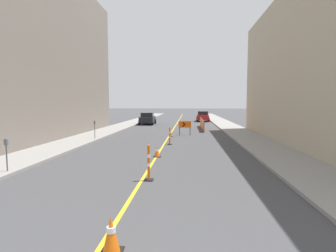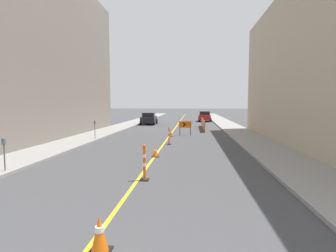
{
  "view_description": "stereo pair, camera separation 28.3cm",
  "coord_description": "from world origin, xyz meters",
  "px_view_note": "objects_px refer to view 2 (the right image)",
  "views": [
    {
      "loc": [
        1.69,
        -0.51,
        2.77
      ],
      "look_at": [
        0.04,
        20.06,
        1.0
      ],
      "focal_mm": 28.0,
      "sensor_mm": 36.0,
      "label": 1
    },
    {
      "loc": [
        1.97,
        -0.49,
        2.77
      ],
      "look_at": [
        0.04,
        20.06,
        1.0
      ],
      "focal_mm": 28.0,
      "sensor_mm": 36.0,
      "label": 2
    }
  ],
  "objects_px": {
    "traffic_cone_second": "(155,152)",
    "traffic_cone_third": "(171,133)",
    "parked_car_curb_near": "(149,118)",
    "delineator_post_front": "(144,165)",
    "parking_meter_near_curb": "(4,147)",
    "delineator_post_rear": "(169,137)",
    "arrow_barricade_primary": "(185,125)",
    "parking_meter_far_curb": "(95,126)",
    "parked_car_curb_mid": "(205,116)",
    "traffic_cone_nearest": "(100,234)"
  },
  "relations": [
    {
      "from": "delineator_post_rear",
      "to": "parking_meter_near_curb",
      "type": "distance_m",
      "value": 9.9
    },
    {
      "from": "traffic_cone_second",
      "to": "arrow_barricade_primary",
      "type": "height_order",
      "value": "arrow_barricade_primary"
    },
    {
      "from": "delineator_post_front",
      "to": "arrow_barricade_primary",
      "type": "height_order",
      "value": "delineator_post_front"
    },
    {
      "from": "delineator_post_rear",
      "to": "parking_meter_far_curb",
      "type": "xyz_separation_m",
      "value": [
        -5.79,
        1.59,
        0.59
      ]
    },
    {
      "from": "arrow_barricade_primary",
      "to": "parked_car_curb_mid",
      "type": "height_order",
      "value": "parked_car_curb_mid"
    },
    {
      "from": "traffic_cone_second",
      "to": "parked_car_curb_near",
      "type": "distance_m",
      "value": 21.57
    },
    {
      "from": "delineator_post_rear",
      "to": "parking_meter_far_curb",
      "type": "distance_m",
      "value": 6.04
    },
    {
      "from": "parking_meter_far_curb",
      "to": "parked_car_curb_mid",
      "type": "bearing_deg",
      "value": 67.24
    },
    {
      "from": "delineator_post_rear",
      "to": "parking_meter_near_curb",
      "type": "xyz_separation_m",
      "value": [
        -5.79,
        -8.01,
        0.54
      ]
    },
    {
      "from": "delineator_post_front",
      "to": "delineator_post_rear",
      "type": "bearing_deg",
      "value": 89.05
    },
    {
      "from": "parked_car_curb_mid",
      "to": "parking_meter_far_curb",
      "type": "height_order",
      "value": "parked_car_curb_mid"
    },
    {
      "from": "traffic_cone_nearest",
      "to": "delineator_post_front",
      "type": "relative_size",
      "value": 0.54
    },
    {
      "from": "parked_car_curb_near",
      "to": "parked_car_curb_mid",
      "type": "height_order",
      "value": "same"
    },
    {
      "from": "parking_meter_near_curb",
      "to": "traffic_cone_second",
      "type": "bearing_deg",
      "value": 35.29
    },
    {
      "from": "traffic_cone_second",
      "to": "parking_meter_far_curb",
      "type": "bearing_deg",
      "value": 133.48
    },
    {
      "from": "traffic_cone_nearest",
      "to": "arrow_barricade_primary",
      "type": "xyz_separation_m",
      "value": [
        1.06,
        18.32,
        0.54
      ]
    },
    {
      "from": "traffic_cone_nearest",
      "to": "arrow_barricade_primary",
      "type": "relative_size",
      "value": 0.58
    },
    {
      "from": "delineator_post_front",
      "to": "parking_meter_near_curb",
      "type": "xyz_separation_m",
      "value": [
        -5.65,
        0.35,
        0.48
      ]
    },
    {
      "from": "traffic_cone_second",
      "to": "parked_car_curb_mid",
      "type": "bearing_deg",
      "value": 82.21
    },
    {
      "from": "traffic_cone_second",
      "to": "traffic_cone_third",
      "type": "distance_m",
      "value": 8.42
    },
    {
      "from": "delineator_post_front",
      "to": "parking_meter_far_curb",
      "type": "distance_m",
      "value": 11.46
    },
    {
      "from": "traffic_cone_second",
      "to": "delineator_post_rear",
      "type": "height_order",
      "value": "delineator_post_rear"
    },
    {
      "from": "traffic_cone_second",
      "to": "parked_car_curb_mid",
      "type": "distance_m",
      "value": 28.08
    },
    {
      "from": "arrow_barricade_primary",
      "to": "parked_car_curb_mid",
      "type": "distance_m",
      "value": 18.51
    },
    {
      "from": "traffic_cone_nearest",
      "to": "parking_meter_far_curb",
      "type": "height_order",
      "value": "parking_meter_far_curb"
    },
    {
      "from": "delineator_post_rear",
      "to": "traffic_cone_nearest",
      "type": "bearing_deg",
      "value": -90.54
    },
    {
      "from": "parked_car_curb_near",
      "to": "parking_meter_far_curb",
      "type": "relative_size",
      "value": 3.15
    },
    {
      "from": "traffic_cone_third",
      "to": "parked_car_curb_near",
      "type": "bearing_deg",
      "value": 107.4
    },
    {
      "from": "traffic_cone_second",
      "to": "parked_car_curb_near",
      "type": "bearing_deg",
      "value": 100.4
    },
    {
      "from": "traffic_cone_nearest",
      "to": "delineator_post_rear",
      "type": "height_order",
      "value": "delineator_post_rear"
    },
    {
      "from": "traffic_cone_nearest",
      "to": "parked_car_curb_mid",
      "type": "distance_m",
      "value": 36.84
    },
    {
      "from": "parked_car_curb_near",
      "to": "delineator_post_front",
      "type": "bearing_deg",
      "value": -83.36
    },
    {
      "from": "parked_car_curb_near",
      "to": "parking_meter_far_curb",
      "type": "distance_m",
      "value": 15.54
    },
    {
      "from": "traffic_cone_third",
      "to": "parking_meter_near_curb",
      "type": "relative_size",
      "value": 0.42
    },
    {
      "from": "traffic_cone_nearest",
      "to": "parking_meter_near_curb",
      "type": "xyz_separation_m",
      "value": [
        -5.67,
        4.99,
        0.71
      ]
    },
    {
      "from": "parked_car_curb_mid",
      "to": "parking_meter_near_curb",
      "type": "relative_size",
      "value": 3.34
    },
    {
      "from": "parked_car_curb_near",
      "to": "delineator_post_rear",
      "type": "bearing_deg",
      "value": -78.57
    },
    {
      "from": "parking_meter_near_curb",
      "to": "parked_car_curb_mid",
      "type": "bearing_deg",
      "value": 73.71
    },
    {
      "from": "parking_meter_far_curb",
      "to": "delineator_post_rear",
      "type": "bearing_deg",
      "value": -15.37
    },
    {
      "from": "delineator_post_rear",
      "to": "traffic_cone_second",
      "type": "bearing_deg",
      "value": -94.7
    },
    {
      "from": "delineator_post_front",
      "to": "delineator_post_rear",
      "type": "distance_m",
      "value": 8.37
    },
    {
      "from": "delineator_post_rear",
      "to": "arrow_barricade_primary",
      "type": "distance_m",
      "value": 5.42
    },
    {
      "from": "traffic_cone_nearest",
      "to": "arrow_barricade_primary",
      "type": "distance_m",
      "value": 18.36
    },
    {
      "from": "traffic_cone_second",
      "to": "traffic_cone_nearest",
      "type": "bearing_deg",
      "value": -88.58
    },
    {
      "from": "parked_car_curb_near",
      "to": "parking_meter_near_curb",
      "type": "bearing_deg",
      "value": -96.07
    },
    {
      "from": "delineator_post_front",
      "to": "delineator_post_rear",
      "type": "relative_size",
      "value": 1.09
    },
    {
      "from": "traffic_cone_nearest",
      "to": "parked_car_curb_near",
      "type": "distance_m",
      "value": 30.33
    },
    {
      "from": "delineator_post_rear",
      "to": "parking_meter_far_curb",
      "type": "height_order",
      "value": "parking_meter_far_curb"
    },
    {
      "from": "delineator_post_rear",
      "to": "arrow_barricade_primary",
      "type": "height_order",
      "value": "arrow_barricade_primary"
    },
    {
      "from": "parking_meter_near_curb",
      "to": "parking_meter_far_curb",
      "type": "xyz_separation_m",
      "value": [
        -0.0,
        9.61,
        0.05
      ]
    }
  ]
}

